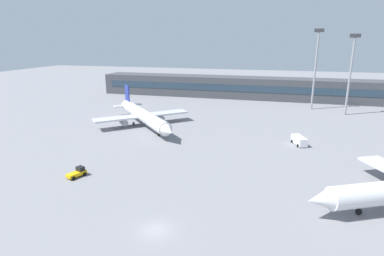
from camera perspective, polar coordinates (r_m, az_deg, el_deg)
name	(u,v)px	position (r m, az deg, el deg)	size (l,w,h in m)	color
ground_plane	(214,141)	(79.66, 4.08, -2.38)	(400.00, 400.00, 0.00)	gray
terminal_building	(244,87)	(140.67, 9.34, 7.25)	(128.12, 12.13, 9.00)	#3F4247
airplane_mid	(143,116)	(93.81, -8.77, 2.21)	(30.52, 32.11, 10.13)	silver
baggage_tug_yellow	(78,173)	(62.97, -20.00, -7.58)	(2.79, 3.90, 1.75)	#F2B20C
service_van_white	(299,140)	(80.72, 18.81, -2.13)	(3.79, 5.57, 2.08)	white
floodlight_tower_west	(351,69)	(117.27, 26.80, 9.46)	(3.20, 0.80, 26.50)	gray
floodlight_tower_east	(316,64)	(122.12, 21.48, 10.68)	(3.20, 0.80, 28.36)	gray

